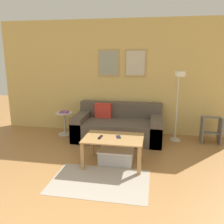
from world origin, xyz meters
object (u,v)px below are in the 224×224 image
coffee_table (114,142)px  storage_bin (116,156)px  book_stack (64,112)px  step_stool (211,129)px  couch (118,127)px  floor_lamp (179,92)px  cell_phone (119,137)px  remote_control (100,137)px  side_table (65,121)px

coffee_table → storage_bin: coffee_table is taller
book_stack → step_stool: bearing=0.7°
coffee_table → couch: bearing=95.4°
floor_lamp → cell_phone: floor_lamp is taller
couch → remote_control: 1.31m
coffee_table → side_table: bearing=136.3°
couch → remote_control: couch is taller
couch → floor_lamp: (1.22, -0.03, 0.80)m
coffee_table → step_stool: size_ratio=1.78×
storage_bin → side_table: 1.89m
floor_lamp → cell_phone: bearing=-130.6°
floor_lamp → step_stool: bearing=9.5°
coffee_table → cell_phone: (0.08, 0.03, 0.09)m
couch → book_stack: bearing=177.7°
storage_bin → remote_control: bearing=-159.6°
side_table → remote_control: (1.15, -1.35, 0.17)m
couch → storage_bin: 1.22m
storage_bin → step_stool: size_ratio=1.07×
floor_lamp → side_table: (-2.46, 0.08, -0.76)m
coffee_table → remote_control: size_ratio=6.44×
step_stool → storage_bin: bearing=-143.8°
coffee_table → floor_lamp: (1.10, 1.22, 0.68)m
book_stack → coffee_table: bearing=-43.6°
storage_bin → cell_phone: 0.35m
floor_lamp → remote_control: bearing=-135.9°
couch → floor_lamp: size_ratio=1.26×
couch → storage_bin: size_ratio=3.19×
storage_bin → remote_control: size_ratio=3.86×
coffee_table → cell_phone: cell_phone is taller
book_stack → cell_phone: bearing=-41.3°
book_stack → side_table: bearing=50.7°
floor_lamp → book_stack: bearing=178.2°
couch → coffee_table: bearing=-84.6°
floor_lamp → step_stool: (0.71, 0.12, -0.78)m
remote_control → floor_lamp: bearing=48.4°
remote_control → step_stool: (2.01, 1.38, -0.19)m
floor_lamp → cell_phone: (-1.02, -1.19, -0.60)m
cell_phone → remote_control: bearing=178.0°
storage_bin → step_stool: step_stool is taller
couch → side_table: size_ratio=3.61×
remote_control → couch: bearing=90.3°
couch → side_table: 1.24m
floor_lamp → book_stack: (-2.46, 0.08, -0.53)m
floor_lamp → side_table: bearing=178.1°
couch → step_stool: (1.92, 0.09, 0.02)m
remote_control → step_stool: 2.45m
storage_bin → cell_phone: (0.04, -0.01, 0.35)m
step_stool → couch: bearing=-177.3°
coffee_table → storage_bin: size_ratio=1.67×
storage_bin → cell_phone: bearing=-18.9°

